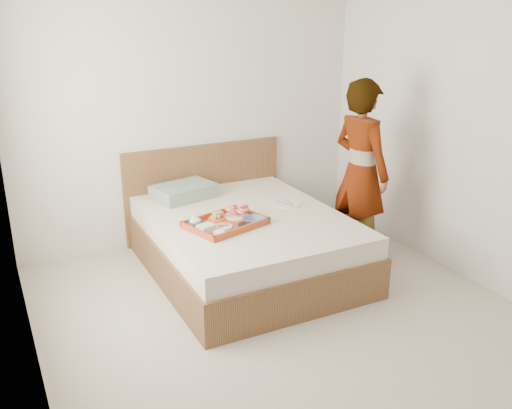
{
  "coord_description": "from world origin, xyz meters",
  "views": [
    {
      "loc": [
        -1.88,
        -3.08,
        2.21
      ],
      "look_at": [
        0.14,
        0.9,
        0.65
      ],
      "focal_mm": 39.0,
      "sensor_mm": 36.0,
      "label": 1
    }
  ],
  "objects": [
    {
      "name": "ground",
      "position": [
        0.0,
        0.0,
        0.0
      ],
      "size": [
        3.5,
        4.0,
        0.01
      ],
      "primitive_type": "cube",
      "color": "#BEB5A0",
      "rests_on": "ground"
    },
    {
      "name": "wall_back",
      "position": [
        0.0,
        2.0,
        1.3
      ],
      "size": [
        3.5,
        0.01,
        2.6
      ],
      "primitive_type": "cube",
      "color": "silver",
      "rests_on": "ground"
    },
    {
      "name": "wall_left",
      "position": [
        -1.75,
        0.0,
        1.3
      ],
      "size": [
        0.01,
        4.0,
        2.6
      ],
      "primitive_type": "cube",
      "color": "silver",
      "rests_on": "ground"
    },
    {
      "name": "wall_right",
      "position": [
        1.75,
        0.0,
        1.3
      ],
      "size": [
        0.01,
        4.0,
        2.6
      ],
      "primitive_type": "cube",
      "color": "silver",
      "rests_on": "ground"
    },
    {
      "name": "bed",
      "position": [
        0.09,
        1.0,
        0.27
      ],
      "size": [
        1.65,
        2.0,
        0.53
      ],
      "primitive_type": "cube",
      "color": "brown",
      "rests_on": "ground"
    },
    {
      "name": "headboard",
      "position": [
        0.09,
        1.97,
        0.47
      ],
      "size": [
        1.65,
        0.06,
        0.95
      ],
      "primitive_type": "cube",
      "color": "brown",
      "rests_on": "ground"
    },
    {
      "name": "pillow",
      "position": [
        -0.23,
        1.68,
        0.6
      ],
      "size": [
        0.62,
        0.49,
        0.13
      ],
      "primitive_type": "cube",
      "rotation": [
        0.0,
        0.0,
        0.23
      ],
      "color": "gray",
      "rests_on": "bed"
    },
    {
      "name": "tray",
      "position": [
        -0.17,
        0.84,
        0.56
      ],
      "size": [
        0.71,
        0.6,
        0.06
      ],
      "primitive_type": "cube",
      "rotation": [
        0.0,
        0.0,
        0.29
      ],
      "color": "#B1401A",
      "rests_on": "bed"
    },
    {
      "name": "prawn_plate",
      "position": [
        -0.02,
        0.96,
        0.55
      ],
      "size": [
        0.26,
        0.26,
        0.01
      ],
      "primitive_type": "cylinder",
      "rotation": [
        0.0,
        0.0,
        0.29
      ],
      "color": "white",
      "rests_on": "tray"
    },
    {
      "name": "navy_bowl_big",
      "position": [
        0.05,
        0.77,
        0.57
      ],
      "size": [
        0.21,
        0.21,
        0.04
      ],
      "primitive_type": "imported",
      "rotation": [
        0.0,
        0.0,
        0.29
      ],
      "color": "#151A41",
      "rests_on": "tray"
    },
    {
      "name": "sauce_dish",
      "position": [
        -0.08,
        0.7,
        0.56
      ],
      "size": [
        0.11,
        0.11,
        0.03
      ],
      "primitive_type": "cylinder",
      "rotation": [
        0.0,
        0.0,
        0.29
      ],
      "color": "black",
      "rests_on": "tray"
    },
    {
      "name": "meat_plate",
      "position": [
        -0.22,
        0.78,
        0.55
      ],
      "size": [
        0.19,
        0.19,
        0.01
      ],
      "primitive_type": "cylinder",
      "rotation": [
        0.0,
        0.0,
        0.29
      ],
      "color": "white",
      "rests_on": "tray"
    },
    {
      "name": "bread_plate",
      "position": [
        -0.19,
        0.98,
        0.55
      ],
      "size": [
        0.18,
        0.18,
        0.01
      ],
      "primitive_type": "cylinder",
      "rotation": [
        0.0,
        0.0,
        0.29
      ],
      "color": "orange",
      "rests_on": "tray"
    },
    {
      "name": "salad_bowl",
      "position": [
        -0.41,
        0.92,
        0.57
      ],
      "size": [
        0.17,
        0.17,
        0.04
      ],
      "primitive_type": "imported",
      "rotation": [
        0.0,
        0.0,
        0.29
      ],
      "color": "#151A41",
      "rests_on": "tray"
    },
    {
      "name": "plastic_tub",
      "position": [
        -0.38,
        0.77,
        0.57
      ],
      "size": [
        0.15,
        0.14,
        0.06
      ],
      "primitive_type": "cube",
      "rotation": [
        0.0,
        0.0,
        0.29
      ],
      "color": "silver",
      "rests_on": "tray"
    },
    {
      "name": "cheese_round",
      "position": [
        -0.32,
        0.65,
        0.56
      ],
      "size": [
        0.11,
        0.11,
        0.03
      ],
      "primitive_type": "cylinder",
      "rotation": [
        0.0,
        0.0,
        0.29
      ],
      "color": "white",
      "rests_on": "tray"
    },
    {
      "name": "dinner_plate",
      "position": [
        0.55,
        1.08,
        0.54
      ],
      "size": [
        0.28,
        0.28,
        0.01
      ],
      "primitive_type": "cylinder",
      "rotation": [
        0.0,
        0.0,
        0.07
      ],
      "color": "white",
      "rests_on": "bed"
    },
    {
      "name": "person",
      "position": [
        1.13,
        0.77,
        0.84
      ],
      "size": [
        0.49,
        0.67,
        1.68
      ],
      "primitive_type": "imported",
      "rotation": [
        0.0,
        0.0,
        1.72
      ],
      "color": "white",
      "rests_on": "ground"
    }
  ]
}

